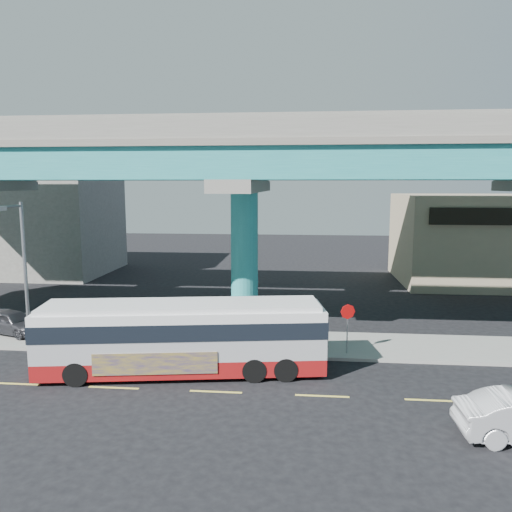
# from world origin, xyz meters

# --- Properties ---
(ground) EXTENTS (120.00, 120.00, 0.00)m
(ground) POSITION_xyz_m (0.00, 0.00, 0.00)
(ground) COLOR black
(ground) RESTS_ON ground
(sidewalk) EXTENTS (70.00, 4.00, 0.15)m
(sidewalk) POSITION_xyz_m (0.00, 5.50, 0.07)
(sidewalk) COLOR gray
(sidewalk) RESTS_ON ground
(lane_markings) EXTENTS (58.00, 0.12, 0.01)m
(lane_markings) POSITION_xyz_m (-0.00, -0.30, 0.01)
(lane_markings) COLOR #D8C64C
(lane_markings) RESTS_ON ground
(viaduct) EXTENTS (52.00, 12.40, 11.70)m
(viaduct) POSITION_xyz_m (-0.00, 9.11, 9.14)
(viaduct) COLOR #21797E
(viaduct) RESTS_ON ground
(building_beige) EXTENTS (14.00, 10.23, 7.00)m
(building_beige) POSITION_xyz_m (18.00, 22.98, 3.51)
(building_beige) COLOR tan
(building_beige) RESTS_ON ground
(building_concrete) EXTENTS (12.00, 10.00, 9.00)m
(building_concrete) POSITION_xyz_m (-20.00, 24.00, 4.50)
(building_concrete) COLOR gray
(building_concrete) RESTS_ON ground
(transit_bus) EXTENTS (11.90, 4.28, 2.99)m
(transit_bus) POSITION_xyz_m (-1.67, 1.45, 1.64)
(transit_bus) COLOR maroon
(transit_bus) RESTS_ON ground
(parked_car) EXTENTS (3.65, 4.52, 1.24)m
(parked_car) POSITION_xyz_m (-11.66, 5.58, 0.77)
(parked_car) COLOR #2C2D31
(parked_car) RESTS_ON sidewalk
(street_lamp) EXTENTS (0.50, 2.28, 6.85)m
(street_lamp) POSITION_xyz_m (-9.84, 3.47, 4.66)
(street_lamp) COLOR gray
(street_lamp) RESTS_ON sidewalk
(stop_sign) EXTENTS (0.66, 0.25, 2.30)m
(stop_sign) POSITION_xyz_m (5.27, 4.18, 1.78)
(stop_sign) COLOR gray
(stop_sign) RESTS_ON sidewalk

